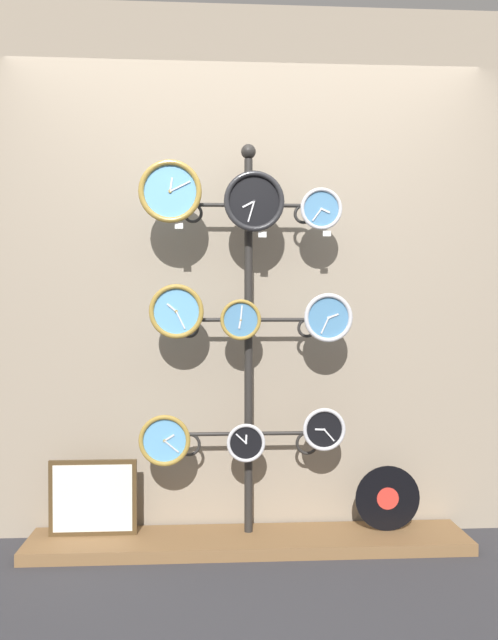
% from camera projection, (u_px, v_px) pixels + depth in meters
% --- Properties ---
extents(ground_plane, '(12.00, 12.00, 0.00)m').
position_uv_depth(ground_plane, '(254.00, 578.00, 2.77)').
color(ground_plane, '#333338').
extents(shop_wall, '(4.40, 0.04, 2.80)m').
position_uv_depth(shop_wall, '(247.00, 271.00, 3.32)').
color(shop_wall, gray).
rests_on(shop_wall, ground_plane).
extents(low_shelf, '(2.20, 0.36, 0.06)m').
position_uv_depth(low_shelf, '(249.00, 542.00, 3.12)').
color(low_shelf, brown).
rests_on(low_shelf, ground_plane).
extents(display_stand, '(0.72, 0.35, 2.03)m').
position_uv_depth(display_stand, '(248.00, 394.00, 3.17)').
color(display_stand, '#282623').
rests_on(display_stand, ground_plane).
extents(clock_top_left, '(0.31, 0.04, 0.31)m').
position_uv_depth(clock_top_left, '(170.00, 191.00, 3.01)').
color(clock_top_left, '#60A8DB').
extents(clock_top_center, '(0.30, 0.04, 0.30)m').
position_uv_depth(clock_top_center, '(254.00, 201.00, 3.05)').
color(clock_top_center, black).
extents(clock_top_right, '(0.21, 0.04, 0.21)m').
position_uv_depth(clock_top_right, '(321.00, 209.00, 3.09)').
color(clock_top_right, '#4C84B2').
extents(clock_middle_left, '(0.27, 0.04, 0.27)m').
position_uv_depth(clock_middle_left, '(176.00, 311.00, 3.06)').
color(clock_middle_left, '#60A8DB').
extents(clock_middle_center, '(0.20, 0.04, 0.20)m').
position_uv_depth(clock_middle_center, '(241.00, 320.00, 3.08)').
color(clock_middle_center, '#4C84B2').
extents(clock_middle_right, '(0.24, 0.04, 0.24)m').
position_uv_depth(clock_middle_right, '(328.00, 318.00, 3.08)').
color(clock_middle_right, '#4C84B2').
extents(clock_bottom_left, '(0.25, 0.04, 0.25)m').
position_uv_depth(clock_bottom_left, '(165.00, 440.00, 3.04)').
color(clock_bottom_left, '#60A8DB').
extents(clock_bottom_center, '(0.19, 0.04, 0.19)m').
position_uv_depth(clock_bottom_center, '(246.00, 443.00, 3.08)').
color(clock_bottom_center, black).
extents(clock_bottom_right, '(0.22, 0.04, 0.22)m').
position_uv_depth(clock_bottom_right, '(324.00, 429.00, 3.11)').
color(clock_bottom_right, black).
extents(vinyl_record, '(0.33, 0.01, 0.33)m').
position_uv_depth(vinyl_record, '(388.00, 498.00, 3.19)').
color(vinyl_record, black).
rests_on(vinyl_record, low_shelf).
extents(picture_frame, '(0.44, 0.02, 0.38)m').
position_uv_depth(picture_frame, '(93.00, 498.00, 3.12)').
color(picture_frame, '#4C381E').
rests_on(picture_frame, low_shelf).
extents(price_tag_upper, '(0.04, 0.00, 0.03)m').
position_uv_depth(price_tag_upper, '(179.00, 226.00, 3.02)').
color(price_tag_upper, white).
extents(price_tag_mid, '(0.04, 0.00, 0.03)m').
position_uv_depth(price_tag_mid, '(262.00, 234.00, 3.06)').
color(price_tag_mid, white).
extents(price_tag_lower, '(0.04, 0.00, 0.03)m').
position_uv_depth(price_tag_lower, '(327.00, 233.00, 3.09)').
color(price_tag_lower, white).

